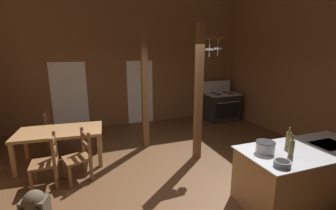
% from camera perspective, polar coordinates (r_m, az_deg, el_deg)
% --- Properties ---
extents(ground_plane, '(8.60, 8.29, 0.10)m').
position_cam_1_polar(ground_plane, '(4.51, 0.36, -19.20)').
color(ground_plane, brown).
extents(wall_back, '(8.60, 0.14, 4.56)m').
position_cam_1_polar(wall_back, '(7.48, -10.29, 12.49)').
color(wall_back, brown).
rests_on(wall_back, ground_plane).
extents(glazed_door_back_left, '(1.00, 0.01, 2.05)m').
position_cam_1_polar(glazed_door_back_left, '(7.42, -23.21, 1.85)').
color(glazed_door_back_left, white).
rests_on(glazed_door_back_left, ground_plane).
extents(glazed_panel_back_right, '(0.84, 0.01, 2.05)m').
position_cam_1_polar(glazed_panel_back_right, '(7.61, -6.90, 3.13)').
color(glazed_panel_back_right, white).
rests_on(glazed_panel_back_right, ground_plane).
extents(kitchen_island, '(2.18, 1.00, 0.89)m').
position_cam_1_polar(kitchen_island, '(4.43, 30.66, -14.53)').
color(kitchen_island, '#9E7044').
rests_on(kitchen_island, ground_plane).
extents(stove_range, '(1.15, 0.84, 1.32)m').
position_cam_1_polar(stove_range, '(8.20, 13.02, -0.26)').
color(stove_range, black).
rests_on(stove_range, ground_plane).
extents(support_post_with_pot_rack, '(0.62, 0.21, 2.91)m').
position_cam_1_polar(support_post_with_pot_rack, '(4.96, 7.89, 3.69)').
color(support_post_with_pot_rack, brown).
rests_on(support_post_with_pot_rack, ground_plane).
extents(support_post_center, '(0.14, 0.14, 2.91)m').
position_cam_1_polar(support_post_center, '(5.58, -5.82, 3.81)').
color(support_post_center, brown).
rests_on(support_post_center, ground_plane).
extents(dining_table, '(1.77, 1.04, 0.74)m').
position_cam_1_polar(dining_table, '(5.40, -25.21, -6.57)').
color(dining_table, '#9E7044').
rests_on(dining_table, ground_plane).
extents(ladderback_chair_near_window, '(0.45, 0.45, 0.95)m').
position_cam_1_polar(ladderback_chair_near_window, '(6.38, -26.37, -5.60)').
color(ladderback_chair_near_window, brown).
rests_on(ladderback_chair_near_window, ground_plane).
extents(ladderback_chair_by_post, '(0.45, 0.45, 0.95)m').
position_cam_1_polar(ladderback_chair_by_post, '(4.71, -27.85, -12.41)').
color(ladderback_chair_by_post, brown).
rests_on(ladderback_chair_by_post, ground_plane).
extents(ladderback_chair_at_table_end, '(0.55, 0.55, 0.95)m').
position_cam_1_polar(ladderback_chair_at_table_end, '(4.68, -21.13, -11.86)').
color(ladderback_chair_at_table_end, brown).
rests_on(ladderback_chair_at_table_end, ground_plane).
extents(backpack, '(0.37, 0.36, 0.60)m').
position_cam_1_polar(backpack, '(3.80, -30.06, -21.59)').
color(backpack, '#4C4233').
rests_on(backpack, ground_plane).
extents(stockpot_on_counter, '(0.35, 0.28, 0.17)m').
position_cam_1_polar(stockpot_on_counter, '(3.78, 23.02, -9.58)').
color(stockpot_on_counter, '#B7BABF').
rests_on(stockpot_on_counter, kitchen_island).
extents(mixing_bowl_on_counter, '(0.22, 0.22, 0.08)m').
position_cam_1_polar(mixing_bowl_on_counter, '(3.47, 26.51, -12.88)').
color(mixing_bowl_on_counter, slate).
rests_on(mixing_bowl_on_counter, kitchen_island).
extents(bottle_tall_on_counter, '(0.07, 0.07, 0.33)m').
position_cam_1_polar(bottle_tall_on_counter, '(3.78, 28.33, -9.41)').
color(bottle_tall_on_counter, brown).
rests_on(bottle_tall_on_counter, kitchen_island).
extents(bottle_short_on_counter, '(0.08, 0.08, 0.32)m').
position_cam_1_polar(bottle_short_on_counter, '(4.12, 27.74, -7.52)').
color(bottle_short_on_counter, brown).
rests_on(bottle_short_on_counter, kitchen_island).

